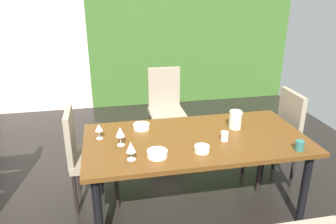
{
  "coord_description": "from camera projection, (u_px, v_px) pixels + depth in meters",
  "views": [
    {
      "loc": [
        -0.47,
        -2.71,
        2.03
      ],
      "look_at": [
        0.12,
        0.23,
        0.85
      ],
      "focal_mm": 35.0,
      "sensor_mm": 36.0,
      "label": 1
    }
  ],
  "objects": [
    {
      "name": "ground_plane",
      "position": [
        161.0,
        200.0,
        3.3
      ],
      "size": [
        5.67,
        5.81,
        0.02
      ],
      "primitive_type": "cube",
      "color": "black"
    },
    {
      "name": "back_panel_interior",
      "position": [
        17.0,
        36.0,
        5.12
      ],
      "size": [
        2.13,
        0.1,
        2.51
      ],
      "primitive_type": "cube",
      "color": "silver",
      "rests_on": "ground_plane"
    },
    {
      "name": "garden_window_panel",
      "position": [
        192.0,
        32.0,
        5.64
      ],
      "size": [
        3.54,
        0.1,
        2.51
      ],
      "primitive_type": "cube",
      "color": "#396325",
      "rests_on": "ground_plane"
    },
    {
      "name": "dining_table",
      "position": [
        196.0,
        145.0,
        2.95
      ],
      "size": [
        1.98,
        0.99,
        0.74
      ],
      "color": "#5C3614",
      "rests_on": "ground_plane"
    },
    {
      "name": "chair_left_far",
      "position": [
        85.0,
        152.0,
        3.1
      ],
      "size": [
        0.44,
        0.44,
        0.96
      ],
      "rotation": [
        0.0,
        0.0,
        -1.57
      ],
      "color": "gray",
      "rests_on": "ground_plane"
    },
    {
      "name": "chair_head_far",
      "position": [
        166.0,
        104.0,
        4.27
      ],
      "size": [
        0.44,
        0.45,
        1.02
      ],
      "rotation": [
        0.0,
        0.0,
        3.14
      ],
      "color": "gray",
      "rests_on": "ground_plane"
    },
    {
      "name": "chair_right_far",
      "position": [
        278.0,
        133.0,
        3.47
      ],
      "size": [
        0.44,
        0.44,
        1.0
      ],
      "rotation": [
        0.0,
        0.0,
        1.57
      ],
      "color": "gray",
      "rests_on": "ground_plane"
    },
    {
      "name": "wine_glass_east",
      "position": [
        131.0,
        147.0,
        2.52
      ],
      "size": [
        0.08,
        0.08,
        0.16
      ],
      "color": "silver",
      "rests_on": "dining_table"
    },
    {
      "name": "wine_glass_north",
      "position": [
        120.0,
        132.0,
        2.75
      ],
      "size": [
        0.08,
        0.08,
        0.17
      ],
      "color": "silver",
      "rests_on": "dining_table"
    },
    {
      "name": "wine_glass_south",
      "position": [
        99.0,
        128.0,
        2.87
      ],
      "size": [
        0.07,
        0.07,
        0.14
      ],
      "color": "silver",
      "rests_on": "dining_table"
    },
    {
      "name": "serving_bowl_near_shelf",
      "position": [
        157.0,
        154.0,
        2.6
      ],
      "size": [
        0.16,
        0.16,
        0.05
      ],
      "primitive_type": "cylinder",
      "color": "white",
      "rests_on": "dining_table"
    },
    {
      "name": "serving_bowl_front",
      "position": [
        202.0,
        149.0,
        2.67
      ],
      "size": [
        0.12,
        0.12,
        0.05
      ],
      "primitive_type": "cylinder",
      "color": "white",
      "rests_on": "dining_table"
    },
    {
      "name": "serving_bowl_center",
      "position": [
        141.0,
        126.0,
        3.09
      ],
      "size": [
        0.15,
        0.15,
        0.05
      ],
      "primitive_type": "cylinder",
      "color": "white",
      "rests_on": "dining_table"
    },
    {
      "name": "cup_left",
      "position": [
        225.0,
        136.0,
        2.86
      ],
      "size": [
        0.07,
        0.07,
        0.08
      ],
      "primitive_type": "cylinder",
      "color": "silver",
      "rests_on": "dining_table"
    },
    {
      "name": "cup_right",
      "position": [
        300.0,
        146.0,
        2.69
      ],
      "size": [
        0.07,
        0.07,
        0.08
      ],
      "primitive_type": "cylinder",
      "color": "#2C665E",
      "rests_on": "dining_table"
    },
    {
      "name": "pitcher_west",
      "position": [
        235.0,
        119.0,
        3.09
      ],
      "size": [
        0.13,
        0.12,
        0.17
      ],
      "color": "beige",
      "rests_on": "dining_table"
    }
  ]
}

